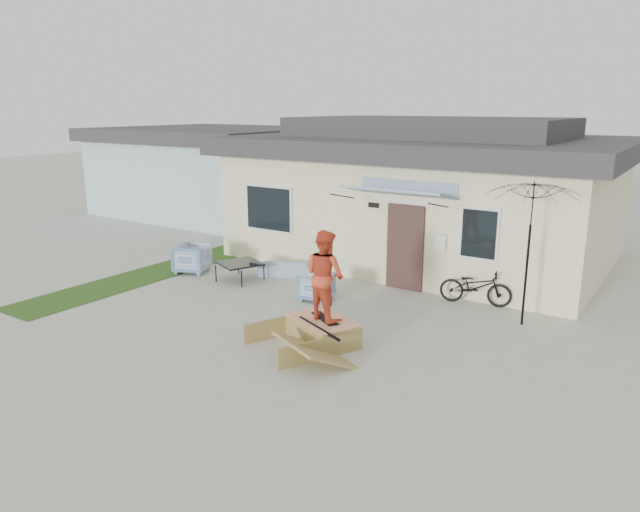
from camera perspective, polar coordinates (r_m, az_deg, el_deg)
The scene contains 13 objects.
ground at distance 11.60m, azimuth -6.25°, elevation -7.87°, with size 90.00×90.00×0.00m, color #ABAD9C.
grass_strip at distance 16.46m, azimuth -15.72°, elevation -1.58°, with size 1.40×8.00×0.01m, color #254716.
house at distance 17.77m, azimuth 10.43°, elevation 6.26°, with size 10.80×8.49×4.10m.
neighbor_house at distance 25.34m, azimuth -10.12°, elevation 8.28°, with size 8.60×7.60×3.50m.
loveseat at distance 15.56m, azimuth -3.16°, elevation -0.88°, with size 1.47×0.43×0.57m, color teal.
armchair_left at distance 16.18m, azimuth -12.28°, elevation -0.09°, with size 0.83×0.78×0.85m, color teal.
armchair_right at distance 13.59m, azimuth -0.38°, elevation -2.82°, with size 0.70×0.65×0.72m, color teal.
coffee_table at distance 15.25m, azimuth -7.76°, elevation -1.49°, with size 0.97×0.97×0.48m, color black.
bicycle at distance 13.70m, azimuth 14.88°, elevation -2.50°, with size 0.56×1.60×1.03m, color black.
patio_umbrella at distance 12.40m, azimuth 19.61°, elevation 1.30°, with size 2.08×1.96×2.20m.
skate_ramp at distance 11.26m, azimuth 0.27°, elevation -7.26°, with size 1.34×1.78×0.45m, color olive, non-canonical shape.
skateboard at distance 11.20m, azimuth 0.46°, elevation -6.03°, with size 0.83×0.21×0.05m, color black.
skater at distance 10.92m, azimuth 0.47°, elevation -1.70°, with size 0.84×0.65×1.71m, color #CF4627.
Camera 1 is at (6.98, -8.17, 4.37)m, focal length 32.99 mm.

